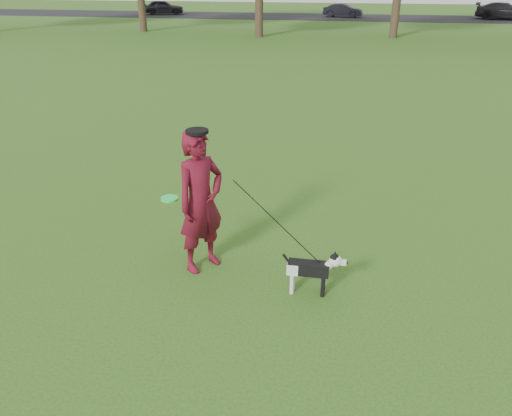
% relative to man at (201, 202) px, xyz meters
% --- Properties ---
extents(ground, '(120.00, 120.00, 0.00)m').
position_rel_man_xyz_m(ground, '(0.33, 0.23, -0.98)').
color(ground, '#285116').
rests_on(ground, ground).
extents(road, '(120.00, 7.00, 0.02)m').
position_rel_man_xyz_m(road, '(0.33, 40.23, -0.97)').
color(road, black).
rests_on(road, ground).
extents(man, '(0.80, 0.85, 1.95)m').
position_rel_man_xyz_m(man, '(0.00, 0.00, 0.00)').
color(man, '#550C1E').
rests_on(man, ground).
extents(dog, '(0.81, 0.16, 0.62)m').
position_rel_man_xyz_m(dog, '(1.54, -0.39, -0.60)').
color(dog, black).
rests_on(dog, ground).
extents(car_left, '(3.86, 2.44, 1.22)m').
position_rel_man_xyz_m(car_left, '(-14.93, 40.23, -0.34)').
color(car_left, black).
rests_on(car_left, road).
extents(car_mid, '(3.40, 1.65, 1.07)m').
position_rel_man_xyz_m(car_mid, '(1.05, 40.23, -0.42)').
color(car_mid, black).
rests_on(car_mid, road).
extents(car_right, '(4.74, 2.95, 1.28)m').
position_rel_man_xyz_m(car_right, '(13.91, 40.23, -0.31)').
color(car_right, black).
rests_on(car_right, road).
extents(man_held_items, '(2.17, 0.53, 1.54)m').
position_rel_man_xyz_m(man_held_items, '(1.04, -0.22, -0.08)').
color(man_held_items, '#20FF4B').
rests_on(man_held_items, ground).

